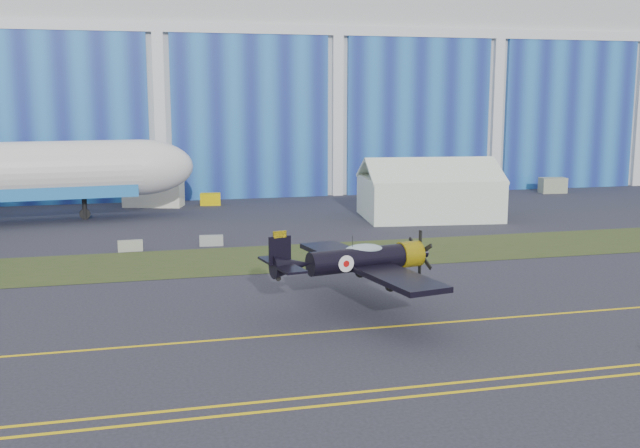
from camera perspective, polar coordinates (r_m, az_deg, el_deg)
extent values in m
plane|color=#2D2D38|center=(44.77, -9.44, -6.81)|extent=(260.00, 260.00, 0.00)
cube|color=#475128|center=(58.30, -10.55, -2.93)|extent=(260.00, 10.00, 0.02)
cube|color=silver|center=(114.89, -12.60, 10.71)|extent=(220.00, 45.00, 30.00)
cube|color=navy|center=(92.11, -12.11, 7.90)|extent=(220.00, 0.60, 20.00)
cube|color=silver|center=(92.36, -12.35, 14.48)|extent=(220.00, 0.70, 1.20)
cube|color=yellow|center=(40.01, -8.85, -8.81)|extent=(200.00, 0.20, 0.02)
cube|color=yellow|center=(31.19, -7.22, -14.28)|extent=(80.00, 0.20, 0.02)
cube|color=yellow|center=(32.10, -7.43, -13.56)|extent=(80.00, 0.20, 0.02)
cube|color=white|center=(88.37, -12.57, 2.24)|extent=(7.15, 4.52, 2.88)
cube|color=#DFC103|center=(88.49, -8.35, 1.89)|extent=(2.50, 1.73, 1.37)
cube|color=gray|center=(103.06, 17.31, 2.83)|extent=(3.50, 2.09, 2.01)
cube|color=#9B9E8E|center=(63.54, -14.25, -1.62)|extent=(2.02, 0.66, 0.90)
cube|color=gray|center=(64.47, -8.28, -1.26)|extent=(2.05, 0.80, 0.90)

